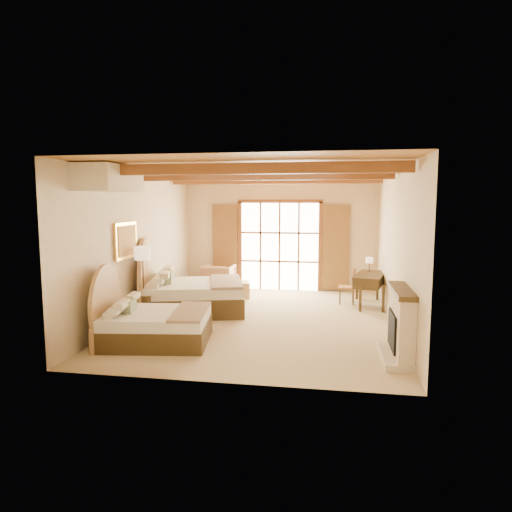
% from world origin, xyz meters
% --- Properties ---
extents(floor, '(7.00, 7.00, 0.00)m').
position_xyz_m(floor, '(0.00, 0.00, 0.00)').
color(floor, '#C7B188').
rests_on(floor, ground).
extents(wall_back, '(5.50, 0.00, 5.50)m').
position_xyz_m(wall_back, '(0.00, 3.50, 1.60)').
color(wall_back, beige).
rests_on(wall_back, ground).
extents(wall_left, '(0.00, 7.00, 7.00)m').
position_xyz_m(wall_left, '(-2.75, 0.00, 1.60)').
color(wall_left, beige).
rests_on(wall_left, ground).
extents(wall_right, '(0.00, 7.00, 7.00)m').
position_xyz_m(wall_right, '(2.75, 0.00, 1.60)').
color(wall_right, beige).
rests_on(wall_right, ground).
extents(ceiling, '(7.00, 7.00, 0.00)m').
position_xyz_m(ceiling, '(0.00, 0.00, 3.20)').
color(ceiling, '#B87434').
rests_on(ceiling, ground).
extents(ceiling_beams, '(5.39, 4.60, 0.18)m').
position_xyz_m(ceiling_beams, '(0.00, 0.00, 3.08)').
color(ceiling_beams, brown).
rests_on(ceiling_beams, ceiling).
extents(french_doors, '(3.95, 0.08, 2.60)m').
position_xyz_m(french_doors, '(0.00, 3.44, 1.25)').
color(french_doors, white).
rests_on(french_doors, ground).
extents(fireplace, '(0.46, 1.40, 1.16)m').
position_xyz_m(fireplace, '(2.60, -2.00, 0.51)').
color(fireplace, beige).
rests_on(fireplace, ground).
extents(painting, '(0.06, 0.95, 0.75)m').
position_xyz_m(painting, '(-2.70, -0.75, 1.75)').
color(painting, '#F1B144').
rests_on(painting, wall_left).
extents(canopy_valance, '(0.70, 1.40, 0.45)m').
position_xyz_m(canopy_valance, '(-2.40, -2.00, 2.95)').
color(canopy_valance, beige).
rests_on(canopy_valance, ceiling).
extents(bed_near, '(2.08, 1.68, 1.25)m').
position_xyz_m(bed_near, '(-1.79, -1.90, 0.38)').
color(bed_near, '#403018').
rests_on(bed_near, floor).
extents(bed_far, '(2.72, 2.27, 1.51)m').
position_xyz_m(bed_far, '(-1.84, 0.45, 0.46)').
color(bed_far, '#403018').
rests_on(bed_far, floor).
extents(nightstand, '(0.58, 0.58, 0.57)m').
position_xyz_m(nightstand, '(-2.47, -0.42, 0.29)').
color(nightstand, '#403018').
rests_on(nightstand, floor).
extents(floor_lamp, '(0.34, 0.34, 1.60)m').
position_xyz_m(floor_lamp, '(-2.50, -0.42, 1.36)').
color(floor_lamp, '#3C2C1C').
rests_on(floor_lamp, floor).
extents(armchair, '(0.85, 0.87, 0.79)m').
position_xyz_m(armchair, '(-1.65, 2.78, 0.39)').
color(armchair, '#B27954').
rests_on(armchair, floor).
extents(ottoman, '(0.69, 0.69, 0.42)m').
position_xyz_m(ottoman, '(-0.95, 2.21, 0.21)').
color(ottoman, '#A2704F').
rests_on(ottoman, floor).
extents(desk, '(0.93, 1.56, 0.78)m').
position_xyz_m(desk, '(2.42, 1.81, 0.42)').
color(desk, '#403018').
rests_on(desk, floor).
extents(desk_chair, '(0.45, 0.45, 0.92)m').
position_xyz_m(desk_chair, '(1.89, 1.90, 0.29)').
color(desk_chair, '#A46E32').
rests_on(desk_chair, floor).
extents(desk_lamp, '(0.18, 0.18, 0.35)m').
position_xyz_m(desk_lamp, '(2.43, 2.23, 1.05)').
color(desk_lamp, '#3C2C1C').
rests_on(desk_lamp, desk).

